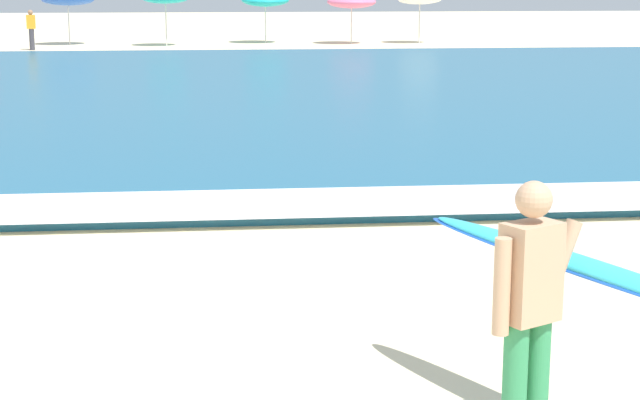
{
  "coord_description": "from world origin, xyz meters",
  "views": [
    {
      "loc": [
        1.57,
        -5.47,
        2.89
      ],
      "look_at": [
        2.4,
        2.78,
        1.1
      ],
      "focal_mm": 58.31,
      "sensor_mm": 36.0,
      "label": 1
    }
  ],
  "objects_px": {
    "beach_umbrella_5": "(352,2)",
    "beachgoer_near_row_left": "(31,29)",
    "surfer_with_board": "(559,289)",
    "beach_umbrella_2": "(68,0)",
    "beach_umbrella_6": "(420,0)",
    "beach_umbrella_4": "(265,0)"
  },
  "relations": [
    {
      "from": "beach_umbrella_2",
      "to": "beach_umbrella_6",
      "type": "relative_size",
      "value": 1.03
    },
    {
      "from": "surfer_with_board",
      "to": "beachgoer_near_row_left",
      "type": "distance_m",
      "value": 37.75
    },
    {
      "from": "beach_umbrella_2",
      "to": "beach_umbrella_6",
      "type": "bearing_deg",
      "value": -1.74
    },
    {
      "from": "beach_umbrella_6",
      "to": "beachgoer_near_row_left",
      "type": "bearing_deg",
      "value": -170.3
    },
    {
      "from": "surfer_with_board",
      "to": "beach_umbrella_6",
      "type": "height_order",
      "value": "beach_umbrella_6"
    },
    {
      "from": "surfer_with_board",
      "to": "beach_umbrella_4",
      "type": "bearing_deg",
      "value": 89.72
    },
    {
      "from": "beachgoer_near_row_left",
      "to": "beach_umbrella_4",
      "type": "bearing_deg",
      "value": 20.64
    },
    {
      "from": "beach_umbrella_6",
      "to": "beachgoer_near_row_left",
      "type": "height_order",
      "value": "beach_umbrella_6"
    },
    {
      "from": "beach_umbrella_2",
      "to": "surfer_with_board",
      "type": "bearing_deg",
      "value": -78.35
    },
    {
      "from": "surfer_with_board",
      "to": "beach_umbrella_2",
      "type": "height_order",
      "value": "beach_umbrella_2"
    },
    {
      "from": "beach_umbrella_5",
      "to": "beachgoer_near_row_left",
      "type": "relative_size",
      "value": 1.34
    },
    {
      "from": "beach_umbrella_2",
      "to": "beachgoer_near_row_left",
      "type": "height_order",
      "value": "beach_umbrella_2"
    },
    {
      "from": "surfer_with_board",
      "to": "beach_umbrella_5",
      "type": "height_order",
      "value": "beach_umbrella_5"
    },
    {
      "from": "beach_umbrella_2",
      "to": "beach_umbrella_4",
      "type": "distance_m",
      "value": 8.41
    },
    {
      "from": "surfer_with_board",
      "to": "beach_umbrella_5",
      "type": "distance_m",
      "value": 39.4
    },
    {
      "from": "beach_umbrella_2",
      "to": "beach_umbrella_5",
      "type": "xyz_separation_m",
      "value": [
        12.07,
        -0.61,
        -0.1
      ]
    },
    {
      "from": "beach_umbrella_5",
      "to": "beachgoer_near_row_left",
      "type": "bearing_deg",
      "value": -168.76
    },
    {
      "from": "beach_umbrella_6",
      "to": "beachgoer_near_row_left",
      "type": "xyz_separation_m",
      "value": [
        -16.12,
        -2.76,
        -1.03
      ]
    },
    {
      "from": "surfer_with_board",
      "to": "beach_umbrella_4",
      "type": "height_order",
      "value": "beach_umbrella_4"
    },
    {
      "from": "beach_umbrella_4",
      "to": "beach_umbrella_5",
      "type": "relative_size",
      "value": 1.05
    },
    {
      "from": "beach_umbrella_5",
      "to": "beachgoer_near_row_left",
      "type": "xyz_separation_m",
      "value": [
        -13.11,
        -2.61,
        -0.94
      ]
    },
    {
      "from": "beach_umbrella_5",
      "to": "beachgoer_near_row_left",
      "type": "height_order",
      "value": "beach_umbrella_5"
    }
  ]
}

